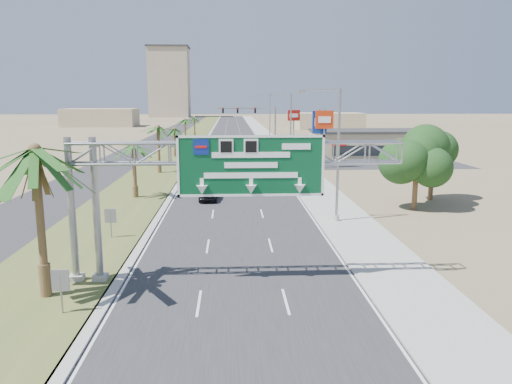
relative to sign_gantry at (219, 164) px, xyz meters
The scene contains 30 objects.
road 100.26m from the sign_gantry, 89.39° to the left, with size 12.00×300.00×0.02m, color #28282B.
sidewalk_right 100.71m from the sign_gantry, 84.54° to the left, with size 4.00×300.00×0.10m, color #9E9B93.
median_grass 100.65m from the sign_gantry, 95.10° to the left, with size 7.00×300.00×0.12m, color #4A5927.
opposing_road 101.51m from the sign_gantry, 99.05° to the left, with size 8.00×300.00×0.02m, color #28282B.
sign_gantry is the anchor object (origin of this frame).
palm_near 8.41m from the sign_gantry, 166.68° to the right, with size 5.70×5.70×8.35m.
palm_row_b 23.66m from the sign_gantry, 110.92° to the left, with size 3.99×3.99×5.95m.
palm_row_c 39.00m from the sign_gantry, 102.50° to the left, with size 3.99×3.99×6.75m.
palm_row_d 56.73m from the sign_gantry, 98.56° to the left, with size 3.99×3.99×5.45m.
palm_row_e 75.55m from the sign_gantry, 96.41° to the left, with size 3.99×3.99×6.15m.
palm_row_f 100.44m from the sign_gantry, 94.82° to the left, with size 3.99×3.99×5.75m.
streetlight_near 14.75m from the sign_gantry, 55.30° to the left, with size 3.27×0.44×10.00m.
streetlight_mid 42.92m from the sign_gantry, 78.76° to the left, with size 3.27×0.44×10.00m.
streetlight_far 78.53m from the sign_gantry, 83.89° to the left, with size 3.27×0.44×10.00m.
signal_mast 62.37m from the sign_gantry, 84.26° to the left, with size 10.28×0.71×8.00m.
store_building 60.77m from the sign_gantry, 67.64° to the left, with size 18.00×10.00×4.00m, color tan.
oak_near 22.77m from the sign_gantry, 45.02° to the left, with size 4.50×4.50×6.80m.
oak_far 27.77m from the sign_gantry, 46.48° to the left, with size 3.50×3.50×5.60m.
median_signback_a 9.06m from the sign_gantry, 149.77° to the right, with size 0.75×0.08×2.08m.
median_signback_b 11.90m from the sign_gantry, 132.65° to the left, with size 0.75×0.08×2.08m.
tower_distant 242.33m from the sign_gantry, 97.34° to the left, with size 20.00×16.00×35.00m, color tan.
building_distant_left 156.40m from the sign_gantry, 106.32° to the left, with size 24.00×14.00×6.00m, color tan.
building_distant_right 133.78m from the sign_gantry, 76.57° to the left, with size 20.00×12.00×5.00m, color tan.
car_left_lane 21.66m from the sign_gantry, 94.09° to the left, with size 1.66×4.13×1.41m, color black.
car_mid_lane 43.13m from the sign_gantry, 86.57° to the left, with size 1.69×4.84×1.60m, color maroon.
car_right_lane 62.16m from the sign_gantry, 86.75° to the left, with size 2.47×5.35×1.49m, color gray.
car_far 76.98m from the sign_gantry, 90.49° to the left, with size 2.08×5.11×1.48m, color black.
pole_sign_red_near 43.66m from the sign_gantry, 72.67° to the left, with size 2.41×0.49×7.93m.
pole_sign_blue 43.92m from the sign_gantry, 73.57° to the left, with size 2.02×0.63×7.87m.
pole_sign_red_far 62.03m from the sign_gantry, 79.49° to the left, with size 2.20×0.91×7.57m.
Camera 1 is at (-0.45, -14.60, 9.21)m, focal length 35.00 mm.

